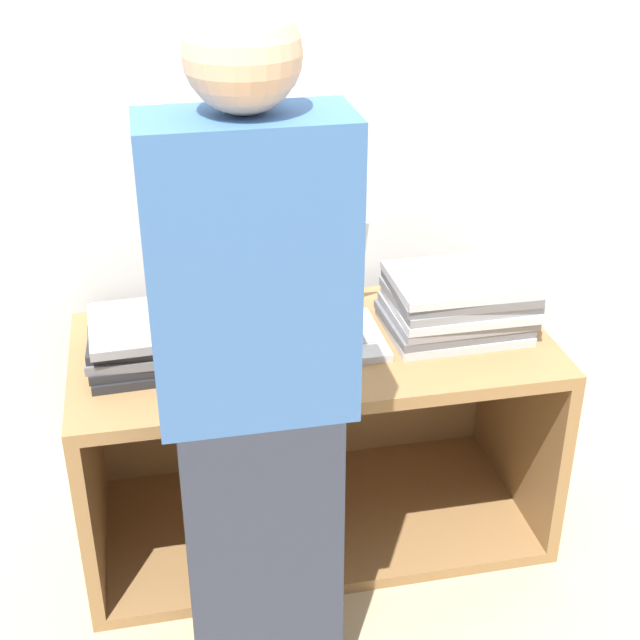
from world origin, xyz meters
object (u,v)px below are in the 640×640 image
Objects in this scene: laptop_stack_right at (457,303)px; person at (255,394)px; laptop_stack_left at (162,339)px; laptop_open at (308,314)px.

person is at bearing -141.32° from laptop_stack_right.
laptop_stack_right is (0.80, -0.00, 0.02)m from laptop_stack_left.
person is (-0.63, -0.50, 0.10)m from laptop_stack_right.
laptop_stack_left is 0.25× the size of person.
laptop_open is 0.40m from laptop_stack_left.
laptop_stack_right is at bearing -0.15° from laptop_stack_left.
person is at bearing -70.58° from laptop_stack_left.
laptop_open is 0.62m from person.
laptop_open is at bearing 68.61° from person.
laptop_stack_left is 0.55m from person.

